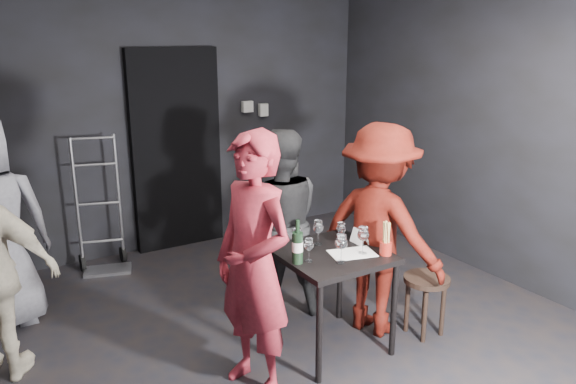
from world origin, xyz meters
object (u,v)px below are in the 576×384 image
server_red (253,249)px  hand_truck (104,246)px  stool (426,289)px  wine_bottle (297,247)px  woman_black (279,221)px  breadstick_cup (386,239)px  man_maroon (380,222)px  tasting_table (331,265)px

server_red → hand_truck: bearing=176.8°
stool → wine_bottle: bearing=170.0°
hand_truck → woman_black: size_ratio=0.84×
hand_truck → stool: (1.79, -2.53, 0.14)m
server_red → breadstick_cup: (0.98, -0.10, -0.10)m
woman_black → breadstick_cup: 0.99m
stool → server_red: server_red is taller
hand_truck → woman_black: bearing=-40.1°
breadstick_cup → man_maroon: bearing=57.4°
stool → breadstick_cup: size_ratio=1.81×
server_red → wine_bottle: server_red is taller
woman_black → man_maroon: size_ratio=0.89×
server_red → woman_black: (0.67, 0.83, -0.18)m
server_red → wine_bottle: (0.38, 0.10, -0.10)m
tasting_table → breadstick_cup: breadstick_cup is taller
tasting_table → server_red: bearing=-169.2°
man_maroon → woman_black: bearing=18.2°
breadstick_cup → tasting_table: bearing=141.5°
woman_black → stool: bearing=149.8°
server_red → man_maroon: (1.16, 0.18, -0.09)m
wine_bottle → breadstick_cup: wine_bottle is taller
woman_black → tasting_table: bearing=112.2°
server_red → tasting_table: bearing=88.9°
hand_truck → tasting_table: bearing=-48.3°
hand_truck → stool: bearing=-37.6°
tasting_table → stool: bearing=-16.7°
wine_bottle → breadstick_cup: 0.63m
wine_bottle → man_maroon: bearing=5.9°
stool → man_maroon: size_ratio=0.27×
tasting_table → man_maroon: 0.52m
woman_black → breadstick_cup: size_ratio=5.99×
hand_truck → server_red: 2.57m
woman_black → wine_bottle: woman_black is taller
server_red → wine_bottle: size_ratio=6.33×
hand_truck → wine_bottle: 2.54m
hand_truck → tasting_table: size_ratio=1.75×
man_maroon → breadstick_cup: (-0.18, -0.28, -0.01)m
woman_black → breadstick_cup: bearing=129.1°
stool → woman_black: size_ratio=0.30×
woman_black → man_maroon: man_maroon is taller
man_maroon → hand_truck: bearing=15.2°
tasting_table → stool: tasting_table is taller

